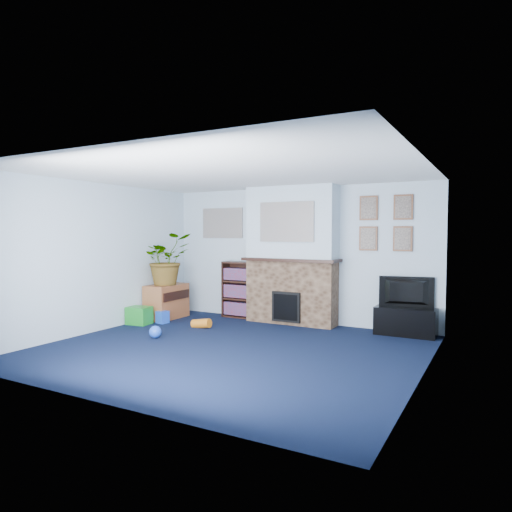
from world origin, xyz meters
The scene contains 26 objects.
floor centered at (0.00, 0.00, 0.00)m, with size 5.00×4.50×0.01m, color black.
ceiling centered at (0.00, 0.00, 2.40)m, with size 5.00×4.50×0.01m, color white.
wall_back centered at (0.00, 2.25, 1.20)m, with size 5.00×0.04×2.40m, color silver.
wall_front centered at (0.00, -2.25, 1.20)m, with size 5.00×0.04×2.40m, color silver.
wall_left centered at (-2.50, 0.00, 1.20)m, with size 0.04×4.50×2.40m, color silver.
wall_right centered at (2.50, 0.00, 1.20)m, with size 0.04×4.50×2.40m, color silver.
chimney_breast centered at (0.00, 2.05, 1.18)m, with size 1.72×0.50×2.40m.
collage_main centered at (0.00, 1.84, 1.78)m, with size 1.00×0.03×0.68m, color gray.
collage_left centered at (-1.55, 2.23, 1.78)m, with size 0.90×0.03×0.58m, color gray.
portrait_tl centered at (1.30, 2.23, 2.00)m, with size 0.30×0.03×0.40m, color brown.
portrait_tr centered at (1.85, 2.23, 2.00)m, with size 0.30×0.03×0.40m, color brown.
portrait_bl centered at (1.30, 2.23, 1.50)m, with size 0.30×0.03×0.40m, color brown.
portrait_br centered at (1.85, 2.23, 1.50)m, with size 0.30×0.03×0.40m, color brown.
tv_stand centered at (1.95, 2.03, 0.22)m, with size 0.92×0.39×0.43m, color black.
television centered at (1.95, 2.05, 0.67)m, with size 0.83×0.11×0.48m, color black.
bookshelf centered at (-1.12, 2.11, 0.50)m, with size 0.58×0.28×1.05m.
sideboard centered at (-2.24, 1.37, 0.35)m, with size 0.45×0.81×0.63m, color #975430.
potted_plant centered at (-2.19, 1.32, 1.11)m, with size 0.86×0.75×0.96m, color #26661E.
mantel_clock centered at (-0.09, 2.00, 1.22)m, with size 0.09×0.05×0.12m, color gold.
mantel_candle centered at (0.35, 2.00, 1.23)m, with size 0.06×0.06×0.18m, color #B2BFC6.
mantel_teddy centered at (-0.47, 2.00, 1.22)m, with size 0.13×0.13×0.13m, color slate.
mantel_can centered at (0.62, 2.00, 1.21)m, with size 0.06×0.06×0.13m, color blue.
green_crate centered at (-2.30, 0.70, 0.14)m, with size 0.38×0.31×0.31m, color #198C26.
toy_ball centered at (-1.35, 0.03, 0.09)m, with size 0.19×0.19×0.19m, color blue.
toy_block centered at (-2.00, 0.97, 0.11)m, with size 0.17×0.17×0.21m, color blue.
toy_tube centered at (-1.17, 0.97, 0.07)m, with size 0.15×0.15×0.33m, color orange.
Camera 1 is at (3.26, -5.25, 1.60)m, focal length 32.00 mm.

